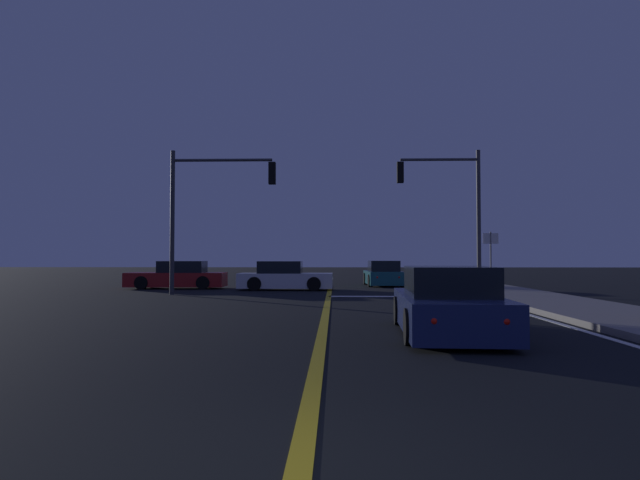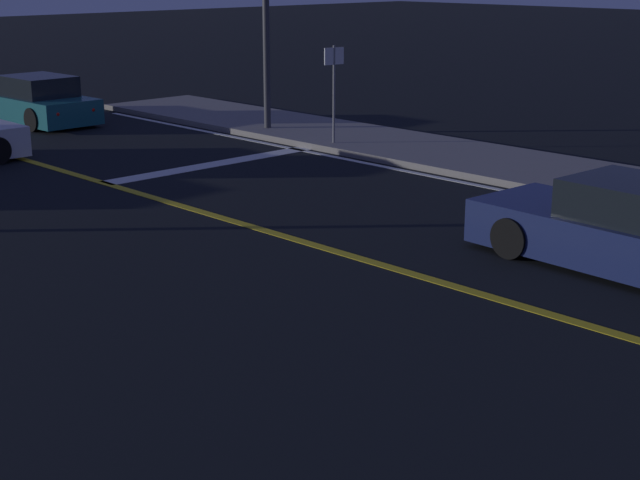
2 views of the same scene
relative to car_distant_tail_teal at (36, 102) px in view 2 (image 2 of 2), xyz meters
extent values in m
cube|color=gold|center=(-2.83, -16.14, -0.58)|extent=(0.20, 32.32, 0.01)
cube|color=white|center=(2.53, -16.14, -0.58)|extent=(0.16, 32.32, 0.01)
cube|color=white|center=(-0.02, -8.14, -0.58)|extent=(5.61, 0.50, 0.01)
sphere|color=#FFF4CC|center=(-2.76, -3.44, -0.06)|extent=(0.18, 0.18, 0.18)
sphere|color=#FFF4CC|center=(-2.77, -4.51, -0.06)|extent=(0.18, 0.18, 0.18)
cube|color=#195960|center=(0.00, 0.06, -0.14)|extent=(1.90, 4.31, 0.68)
cube|color=black|center=(0.01, -0.19, 0.46)|extent=(1.58, 2.00, 0.60)
cylinder|color=black|center=(0.77, 1.40, -0.26)|extent=(0.24, 0.65, 0.64)
cylinder|color=black|center=(-0.78, -1.28, -0.26)|extent=(0.24, 0.65, 0.64)
cylinder|color=black|center=(0.86, -1.23, -0.26)|extent=(0.24, 0.65, 0.64)
sphere|color=#FFF4CC|center=(0.48, 2.14, -0.06)|extent=(0.18, 0.18, 0.18)
sphere|color=red|center=(-0.48, -2.03, -0.06)|extent=(0.14, 0.14, 0.14)
sphere|color=red|center=(0.61, -2.00, -0.06)|extent=(0.14, 0.14, 0.14)
cube|color=navy|center=(-0.37, -18.39, -0.14)|extent=(2.01, 4.68, 0.68)
cylinder|color=black|center=(-1.14, -16.93, -0.26)|extent=(0.25, 0.65, 0.64)
cylinder|color=black|center=(0.54, -17.01, -0.26)|extent=(0.25, 0.65, 0.64)
sphere|color=#FFF4CC|center=(-0.82, -16.13, -0.06)|extent=(0.18, 0.18, 0.18)
sphere|color=#FFF4CC|center=(0.29, -16.18, -0.06)|extent=(0.18, 0.18, 0.18)
cylinder|color=#38383D|center=(3.58, -5.84, 2.49)|extent=(0.18, 0.18, 6.13)
cylinder|color=slate|center=(3.28, -8.64, 0.66)|extent=(0.06, 0.06, 2.48)
cube|color=white|center=(3.28, -8.64, 1.65)|extent=(0.56, 0.11, 0.40)
camera|label=1|loc=(-2.57, -29.17, 0.93)|focal=30.41mm
camera|label=2|loc=(-12.97, -24.98, 3.76)|focal=53.68mm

